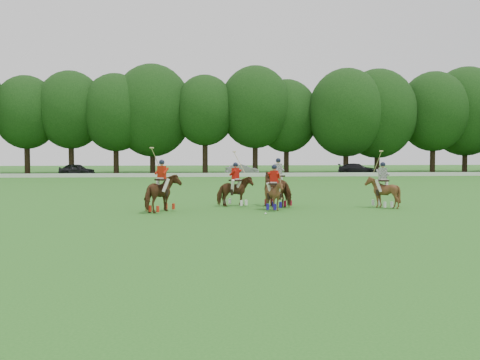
{
  "coord_description": "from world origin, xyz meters",
  "views": [
    {
      "loc": [
        -1.58,
        -22.38,
        2.8
      ],
      "look_at": [
        0.74,
        4.2,
        1.4
      ],
      "focal_mm": 40.0,
      "sensor_mm": 36.0,
      "label": 1
    }
  ],
  "objects": [
    {
      "name": "polo_stripe_b",
      "position": [
        7.85,
        3.57,
        0.82
      ],
      "size": [
        1.51,
        1.64,
        2.83
      ],
      "color": "#4E2A14",
      "rests_on": "ground"
    },
    {
      "name": "tree_line",
      "position": [
        0.26,
        48.05,
        8.23
      ],
      "size": [
        117.98,
        14.32,
        14.75
      ],
      "color": "black",
      "rests_on": "ground"
    },
    {
      "name": "car_right",
      "position": [
        18.74,
        42.5,
        0.69
      ],
      "size": [
        5.09,
        3.08,
        1.38
      ],
      "primitive_type": "imported",
      "rotation": [
        0.0,
        0.0,
        1.31
      ],
      "color": "black",
      "rests_on": "ground"
    },
    {
      "name": "polo_stripe_a",
      "position": [
        2.75,
        4.7,
        0.92
      ],
      "size": [
        2.1,
        2.27,
        2.49
      ],
      "color": "#4E2A14",
      "rests_on": "ground"
    },
    {
      "name": "car_left",
      "position": [
        -15.4,
        42.5,
        0.71
      ],
      "size": [
        4.5,
        2.88,
        1.43
      ],
      "primitive_type": "imported",
      "rotation": [
        0.0,
        0.0,
        1.26
      ],
      "color": "black",
      "rests_on": "ground"
    },
    {
      "name": "polo_ball",
      "position": [
        1.62,
        1.18,
        0.04
      ],
      "size": [
        0.09,
        0.09,
        0.09
      ],
      "primitive_type": "sphere",
      "color": "white",
      "rests_on": "ground"
    },
    {
      "name": "polo_red_b",
      "position": [
        0.58,
        4.98,
        0.8
      ],
      "size": [
        2.02,
        2.01,
        2.8
      ],
      "color": "#4E2A14",
      "rests_on": "ground"
    },
    {
      "name": "polo_red_a",
      "position": [
        -3.05,
        2.61,
        0.9
      ],
      "size": [
        1.88,
        2.26,
        2.98
      ],
      "color": "#4E2A14",
      "rests_on": "ground"
    },
    {
      "name": "boundary_rail",
      "position": [
        0.0,
        38.0,
        0.22
      ],
      "size": [
        120.0,
        0.1,
        0.44
      ],
      "primitive_type": "cube",
      "color": "white",
      "rests_on": "ground"
    },
    {
      "name": "ground",
      "position": [
        0.0,
        0.0,
        0.0
      ],
      "size": [
        180.0,
        180.0,
        0.0
      ],
      "primitive_type": "plane",
      "color": "#286E1F",
      "rests_on": "ground"
    },
    {
      "name": "car_mid",
      "position": [
        4.32,
        42.5,
        0.65
      ],
      "size": [
        4.07,
        1.7,
        1.31
      ],
      "primitive_type": "imported",
      "rotation": [
        0.0,
        0.0,
        1.65
      ],
      "color": "gray",
      "rests_on": "ground"
    },
    {
      "name": "polo_red_c",
      "position": [
        2.28,
        2.92,
        0.78
      ],
      "size": [
        1.62,
        1.7,
        2.2
      ],
      "color": "#4E2A14",
      "rests_on": "ground"
    }
  ]
}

